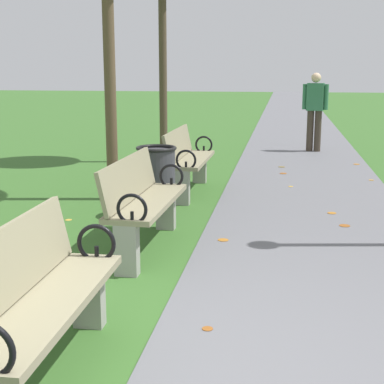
{
  "coord_description": "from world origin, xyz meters",
  "views": [
    {
      "loc": [
        0.82,
        -2.89,
        1.75
      ],
      "look_at": [
        -0.05,
        2.58,
        0.55
      ],
      "focal_mm": 54.07,
      "sensor_mm": 36.0,
      "label": 1
    }
  ],
  "objects_px": {
    "park_bench_2": "(143,201)",
    "pedestrian_walking": "(315,108)",
    "trash_bin": "(157,181)",
    "park_bench_1": "(35,301)",
    "park_bench_3": "(188,159)"
  },
  "relations": [
    {
      "from": "park_bench_2",
      "to": "pedestrian_walking",
      "type": "relative_size",
      "value": 0.99
    },
    {
      "from": "park_bench_2",
      "to": "trash_bin",
      "type": "height_order",
      "value": "park_bench_2"
    },
    {
      "from": "park_bench_1",
      "to": "pedestrian_walking",
      "type": "relative_size",
      "value": 0.99
    },
    {
      "from": "trash_bin",
      "to": "park_bench_3",
      "type": "bearing_deg",
      "value": 83.85
    },
    {
      "from": "park_bench_2",
      "to": "trash_bin",
      "type": "xyz_separation_m",
      "value": [
        -0.15,
        1.28,
        -0.06
      ]
    },
    {
      "from": "park_bench_2",
      "to": "trash_bin",
      "type": "distance_m",
      "value": 1.29
    },
    {
      "from": "park_bench_3",
      "to": "trash_bin",
      "type": "xyz_separation_m",
      "value": [
        -0.15,
        -1.37,
        -0.06
      ]
    },
    {
      "from": "park_bench_3",
      "to": "trash_bin",
      "type": "distance_m",
      "value": 1.38
    },
    {
      "from": "park_bench_1",
      "to": "pedestrian_walking",
      "type": "height_order",
      "value": "pedestrian_walking"
    },
    {
      "from": "park_bench_1",
      "to": "trash_bin",
      "type": "distance_m",
      "value": 3.77
    },
    {
      "from": "park_bench_3",
      "to": "pedestrian_walking",
      "type": "xyz_separation_m",
      "value": [
        1.95,
        4.39,
        0.44
      ]
    },
    {
      "from": "park_bench_3",
      "to": "trash_bin",
      "type": "bearing_deg",
      "value": -96.15
    },
    {
      "from": "pedestrian_walking",
      "to": "trash_bin",
      "type": "height_order",
      "value": "pedestrian_walking"
    },
    {
      "from": "park_bench_1",
      "to": "park_bench_3",
      "type": "bearing_deg",
      "value": 90.0
    },
    {
      "from": "park_bench_3",
      "to": "pedestrian_walking",
      "type": "bearing_deg",
      "value": 66.08
    }
  ]
}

